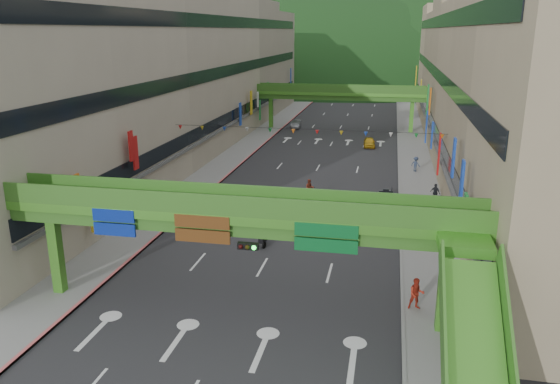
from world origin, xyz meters
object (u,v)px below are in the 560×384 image
Objects in this scene: overpass_near at (250,229)px; scooter_rider_mid at (310,189)px; car_silver at (296,124)px; car_yellow at (369,142)px; scooter_rider_near at (264,233)px; pedestrian_red at (416,296)px.

overpass_near is 22.55m from scooter_rider_mid.
scooter_rider_mid is 0.52× the size of car_silver.
scooter_rider_mid is at bearing -103.77° from car_yellow.
scooter_rider_near is 13.09m from pedestrian_red.
car_yellow is at bearing 80.23° from scooter_rider_mid.
pedestrian_red is at bearing 16.45° from overpass_near.
pedestrian_red is at bearing -65.42° from scooter_rider_mid.
car_yellow is (12.24, -12.74, 0.00)m from car_silver.
scooter_rider_mid reaches higher than car_silver.
scooter_rider_near is 37.66m from car_yellow.
scooter_rider_mid is 25.81m from car_yellow.
overpass_near is 10.19m from pedestrian_red.
car_silver is at bearing 96.62° from pedestrian_red.
scooter_rider_near is 11.86m from scooter_rider_mid.
scooter_rider_mid is 1.09× the size of pedestrian_red.
overpass_near is 11.36m from scooter_rider_near.
car_yellow is at bearing -49.82° from car_silver.
car_silver is (-7.93, 60.33, -4.57)m from overpass_near.
scooter_rider_near is at bearing 133.91° from pedestrian_red.
car_silver is 60.11m from pedestrian_red.
scooter_rider_near reaches higher than car_silver.
pedestrian_red is at bearing -88.21° from car_yellow.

